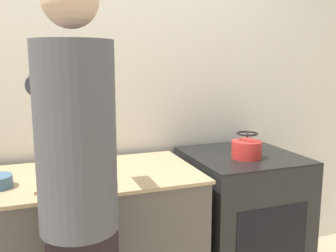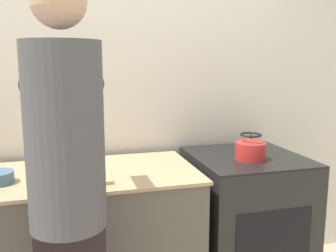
# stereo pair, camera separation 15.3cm
# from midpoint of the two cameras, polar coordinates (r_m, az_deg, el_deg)

# --- Properties ---
(wall_back) EXTENTS (8.00, 0.05, 2.60)m
(wall_back) POSITION_cam_midpoint_polar(r_m,az_deg,el_deg) (2.41, -12.99, 5.50)
(wall_back) COLOR silver
(wall_back) RESTS_ON ground_plane
(oven) EXTENTS (0.65, 0.68, 0.90)m
(oven) POSITION_cam_midpoint_polar(r_m,az_deg,el_deg) (2.50, 9.16, -14.37)
(oven) COLOR black
(oven) RESTS_ON ground_plane
(person) EXTENTS (0.33, 0.57, 1.78)m
(person) POSITION_cam_midpoint_polar(r_m,az_deg,el_deg) (1.49, -16.47, -9.77)
(person) COLOR black
(person) RESTS_ON ground_plane
(cutting_board) EXTENTS (0.38, 0.23, 0.02)m
(cutting_board) POSITION_cam_midpoint_polar(r_m,az_deg,el_deg) (1.93, -16.35, -8.13)
(cutting_board) COLOR tan
(cutting_board) RESTS_ON counter
(knife) EXTENTS (0.23, 0.13, 0.01)m
(knife) POSITION_cam_midpoint_polar(r_m,az_deg,el_deg) (1.94, -15.17, -7.64)
(knife) COLOR silver
(knife) RESTS_ON cutting_board
(kettle) EXTENTS (0.18, 0.18, 0.15)m
(kettle) POSITION_cam_midpoint_polar(r_m,az_deg,el_deg) (2.25, 10.01, -3.24)
(kettle) COLOR red
(kettle) RESTS_ON oven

